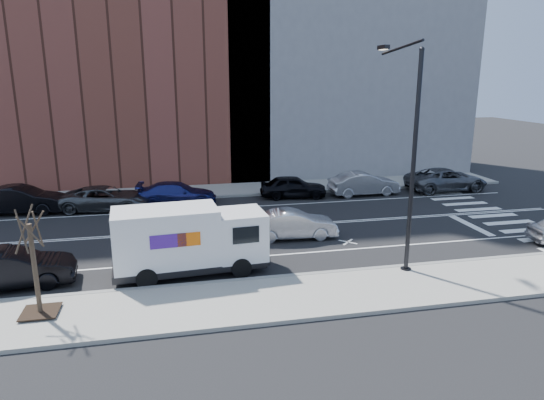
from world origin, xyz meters
name	(u,v)px	position (x,y,z in m)	size (l,w,h in m)	color
ground	(220,230)	(0.00, 0.00, 0.00)	(120.00, 120.00, 0.00)	black
sidewalk_near	(246,301)	(0.00, -8.80, 0.07)	(44.00, 3.60, 0.15)	gray
sidewalk_far	(206,191)	(0.00, 8.80, 0.07)	(44.00, 3.60, 0.15)	gray
curb_near	(239,281)	(0.00, -7.00, 0.08)	(44.00, 0.25, 0.17)	gray
curb_far	(209,197)	(0.00, 7.00, 0.08)	(44.00, 0.25, 0.17)	gray
crosswalk	(485,212)	(16.00, 0.00, 0.00)	(3.00, 14.00, 0.01)	white
road_markings	(220,230)	(0.00, 0.00, 0.00)	(40.00, 8.60, 0.01)	white
bldg_brick	(87,34)	(-8.00, 15.60, 11.00)	(26.00, 10.00, 22.00)	brown
bldg_concrete	(341,12)	(12.00, 15.60, 13.00)	(20.00, 10.00, 26.00)	slate
streetlight	(408,150)	(7.00, -6.91, 5.08)	(0.44, 4.02, 9.34)	black
street_tree	(36,278)	(-7.00, -8.40, 1.45)	(1.20, 1.20, 3.75)	black
fedex_van	(189,239)	(-1.82, -5.60, 1.50)	(6.40, 2.60, 2.86)	black
far_parked_b	(21,200)	(-11.20, 5.65, 0.83)	(1.76, 5.04, 1.66)	black
far_parked_c	(105,198)	(-6.40, 5.43, 0.73)	(2.41, 5.23, 1.45)	#44474B
far_parked_d	(177,193)	(-2.08, 5.83, 0.72)	(2.01, 4.94, 1.43)	navy
far_parked_e	(293,187)	(5.60, 6.00, 0.76)	(1.79, 4.44, 1.51)	black
far_parked_f	(364,184)	(10.53, 5.71, 0.79)	(1.67, 4.78, 1.57)	#9FA0A4
far_parked_g	(446,179)	(16.80, 5.74, 0.80)	(2.65, 5.74, 1.60)	#505358
driving_sedan	(293,224)	(3.50, -2.11, 0.72)	(1.53, 4.38, 1.44)	silver
near_parked_rear_a	(11,269)	(-8.66, -5.53, 0.77)	(1.63, 4.68, 1.54)	black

